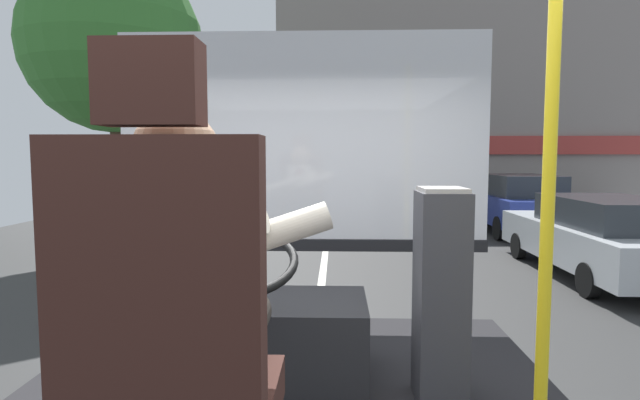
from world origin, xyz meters
The scene contains 11 objects.
ground centered at (0.00, 8.80, -0.02)m, with size 18.00×44.00×0.06m.
driver_seat centered at (-0.17, -0.63, 1.40)m, with size 0.48×0.48×1.36m.
bus_driver centered at (-0.17, -0.49, 1.56)m, with size 0.79×0.60×0.73m.
steering_console centered at (-0.17, 0.63, 1.03)m, with size 1.10×0.93×0.78m.
handrail_pole centered at (0.94, -0.11, 1.83)m, with size 0.04×0.04×2.04m.
fare_box centered at (0.70, 0.44, 1.30)m, with size 0.22×0.28×0.98m.
windshield_panel centered at (0.00, 1.62, 1.86)m, with size 2.50×0.08×1.48m.
street_tree centered at (-4.15, 8.12, 4.10)m, with size 3.44×3.44×5.83m.
shop_building centered at (4.75, 17.21, 3.57)m, with size 13.08×4.41×7.15m.
parked_car_silver centered at (4.53, 6.35, 0.66)m, with size 1.86×4.30×1.29m.
parked_car_blue centered at (4.81, 11.13, 0.76)m, with size 1.81×4.28×1.48m.
Camera 1 is at (0.23, -1.82, 1.92)m, focal length 28.34 mm.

